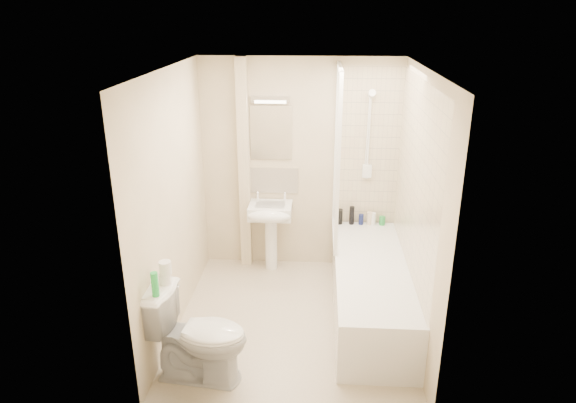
{
  "coord_description": "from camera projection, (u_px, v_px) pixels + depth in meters",
  "views": [
    {
      "loc": [
        0.22,
        -4.27,
        2.87
      ],
      "look_at": [
        -0.06,
        0.2,
        1.17
      ],
      "focal_mm": 32.0,
      "sensor_mm": 36.0,
      "label": 1
    }
  ],
  "objects": [
    {
      "name": "splashback",
      "position": [
        272.0,
        180.0,
        5.83
      ],
      "size": [
        0.6,
        0.02,
        0.3
      ],
      "primitive_type": "cube",
      "color": "beige",
      "rests_on": "wall_back"
    },
    {
      "name": "bottle_blue",
      "position": [
        361.0,
        219.0,
        5.84
      ],
      "size": [
        0.05,
        0.05,
        0.12
      ],
      "primitive_type": "cylinder",
      "color": "navy",
      "rests_on": "bathtub"
    },
    {
      "name": "bottle_cream",
      "position": [
        369.0,
        218.0,
        5.83
      ],
      "size": [
        0.06,
        0.06,
        0.15
      ],
      "primitive_type": "cylinder",
      "color": "beige",
      "rests_on": "bathtub"
    },
    {
      "name": "toilet",
      "position": [
        198.0,
        335.0,
        4.13
      ],
      "size": [
        0.64,
        0.9,
        0.81
      ],
      "primitive_type": "imported",
      "rotation": [
        0.0,
        0.0,
        1.45
      ],
      "color": "white",
      "rests_on": "ground"
    },
    {
      "name": "bottle_green",
      "position": [
        382.0,
        221.0,
        5.83
      ],
      "size": [
        0.07,
        0.07,
        0.1
      ],
      "primitive_type": "cylinder",
      "color": "green",
      "rests_on": "bathtub"
    },
    {
      "name": "strip_light",
      "position": [
        271.0,
        99.0,
        5.48
      ],
      "size": [
        0.42,
        0.07,
        0.07
      ],
      "primitive_type": "cube",
      "color": "silver",
      "rests_on": "wall_back"
    },
    {
      "name": "bottle_white_b",
      "position": [
        373.0,
        219.0,
        5.83
      ],
      "size": [
        0.06,
        0.06,
        0.14
      ],
      "primitive_type": "cylinder",
      "color": "white",
      "rests_on": "bathtub"
    },
    {
      "name": "shower_fixture",
      "position": [
        369.0,
        138.0,
        5.54
      ],
      "size": [
        0.1,
        0.16,
        0.99
      ],
      "color": "white",
      "rests_on": "wall_back"
    },
    {
      "name": "floor",
      "position": [
        293.0,
        321.0,
        5.02
      ],
      "size": [
        2.5,
        2.5,
        0.0
      ],
      "primitive_type": "plane",
      "color": "beige",
      "rests_on": "ground"
    },
    {
      "name": "shower_screen",
      "position": [
        337.0,
        156.0,
        5.23
      ],
      "size": [
        0.04,
        0.92,
        1.8
      ],
      "color": "white",
      "rests_on": "bathtub"
    },
    {
      "name": "toilet_roll_lower",
      "position": [
        165.0,
        279.0,
        4.07
      ],
      "size": [
        0.1,
        0.1,
        0.09
      ],
      "primitive_type": "cylinder",
      "color": "white",
      "rests_on": "toilet"
    },
    {
      "name": "green_bottle",
      "position": [
        155.0,
        284.0,
        3.88
      ],
      "size": [
        0.06,
        0.06,
        0.2
      ],
      "primitive_type": "cylinder",
      "color": "green",
      "rests_on": "toilet"
    },
    {
      "name": "tile_back",
      "position": [
        368.0,
        148.0,
        5.62
      ],
      "size": [
        0.7,
        0.01,
        1.75
      ],
      "primitive_type": "cube",
      "color": "beige",
      "rests_on": "wall_back"
    },
    {
      "name": "toilet_roll_upper",
      "position": [
        165.0,
        268.0,
        4.04
      ],
      "size": [
        0.1,
        0.1,
        0.11
      ],
      "primitive_type": "cylinder",
      "color": "white",
      "rests_on": "toilet_roll_lower"
    },
    {
      "name": "wall_left",
      "position": [
        173.0,
        204.0,
        4.66
      ],
      "size": [
        0.02,
        2.5,
        2.4
      ],
      "primitive_type": "cube",
      "color": "beige",
      "rests_on": "ground"
    },
    {
      "name": "bottle_black_b",
      "position": [
        352.0,
        215.0,
        5.83
      ],
      "size": [
        0.06,
        0.06,
        0.21
      ],
      "primitive_type": "cylinder",
      "color": "black",
      "rests_on": "bathtub"
    },
    {
      "name": "ceiling",
      "position": [
        294.0,
        69.0,
        4.17
      ],
      "size": [
        2.2,
        2.5,
        0.02
      ],
      "primitive_type": "cube",
      "color": "white",
      "rests_on": "wall_back"
    },
    {
      "name": "pipe_boxing",
      "position": [
        244.0,
        167.0,
        5.74
      ],
      "size": [
        0.12,
        0.12,
        2.4
      ],
      "primitive_type": "cube",
      "color": "beige",
      "rests_on": "ground"
    },
    {
      "name": "mirror",
      "position": [
        271.0,
        133.0,
        5.63
      ],
      "size": [
        0.46,
        0.01,
        0.6
      ],
      "primitive_type": "cube",
      "color": "white",
      "rests_on": "wall_back"
    },
    {
      "name": "tile_right",
      "position": [
        415.0,
        179.0,
        4.61
      ],
      "size": [
        0.01,
        2.1,
        1.75
      ],
      "primitive_type": "cube",
      "color": "beige",
      "rests_on": "wall_right"
    },
    {
      "name": "bottle_black_a",
      "position": [
        340.0,
        217.0,
        5.85
      ],
      "size": [
        0.06,
        0.06,
        0.18
      ],
      "primitive_type": "cylinder",
      "color": "black",
      "rests_on": "bathtub"
    },
    {
      "name": "pedestal_sink",
      "position": [
        270.0,
        219.0,
        5.75
      ],
      "size": [
        0.48,
        0.45,
        0.92
      ],
      "color": "white",
      "rests_on": "ground"
    },
    {
      "name": "wall_right",
      "position": [
        418.0,
        210.0,
        4.53
      ],
      "size": [
        0.02,
        2.5,
        2.4
      ],
      "primitive_type": "cube",
      "color": "beige",
      "rests_on": "ground"
    },
    {
      "name": "bathtub",
      "position": [
        370.0,
        288.0,
        5.03
      ],
      "size": [
        0.7,
        2.1,
        0.55
      ],
      "color": "white",
      "rests_on": "ground"
    },
    {
      "name": "wall_back",
      "position": [
        300.0,
        166.0,
        5.76
      ],
      "size": [
        2.2,
        0.02,
        2.4
      ],
      "primitive_type": "cube",
      "color": "beige",
      "rests_on": "ground"
    }
  ]
}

